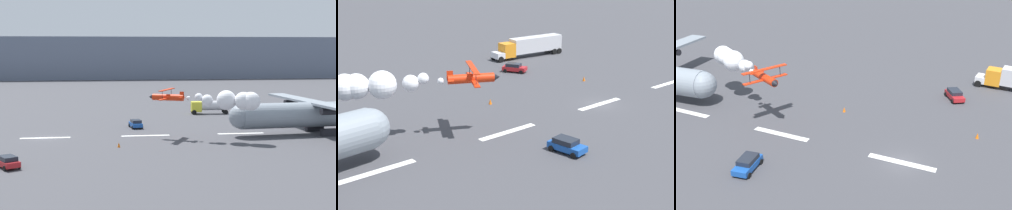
% 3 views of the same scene
% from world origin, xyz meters
% --- Properties ---
extents(ground_plane, '(440.00, 440.00, 0.00)m').
position_xyz_m(ground_plane, '(0.00, 0.00, 0.00)').
color(ground_plane, '#424247').
rests_on(ground_plane, ground).
extents(runway_stripe_3, '(8.00, 0.90, 0.01)m').
position_xyz_m(runway_stripe_3, '(0.00, 0.00, 0.01)').
color(runway_stripe_3, white).
rests_on(runway_stripe_3, ground).
extents(runway_stripe_4, '(8.00, 0.90, 0.01)m').
position_xyz_m(runway_stripe_4, '(16.32, 0.00, 0.01)').
color(runway_stripe_4, white).
rests_on(runway_stripe_4, ground).
extents(runway_stripe_5, '(8.00, 0.90, 0.01)m').
position_xyz_m(runway_stripe_5, '(32.64, 0.00, 0.01)').
color(runway_stripe_5, white).
rests_on(runway_stripe_5, ground).
extents(stunt_biplane_red, '(16.58, 10.57, 3.08)m').
position_xyz_m(stunt_biplane_red, '(28.79, -6.80, 6.45)').
color(stunt_biplane_red, red).
extents(followme_car_yellow, '(3.62, 4.36, 1.52)m').
position_xyz_m(followme_car_yellow, '(-2.39, -20.76, 0.81)').
color(followme_car_yellow, '#B21E23').
rests_on(followme_car_yellow, ground).
extents(airport_staff_sedan, '(2.50, 4.23, 1.52)m').
position_xyz_m(airport_staff_sedan, '(15.28, 8.38, 0.81)').
color(airport_staff_sedan, '#194CA5').
rests_on(airport_staff_sedan, ground).
extents(traffic_cone_near, '(0.44, 0.44, 0.75)m').
position_xyz_m(traffic_cone_near, '(-7.23, -9.39, 0.38)').
color(traffic_cone_near, orange).
rests_on(traffic_cone_near, ground).
extents(traffic_cone_far, '(0.44, 0.44, 0.75)m').
position_xyz_m(traffic_cone_far, '(11.53, -9.50, 0.38)').
color(traffic_cone_far, orange).
rests_on(traffic_cone_far, ground).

